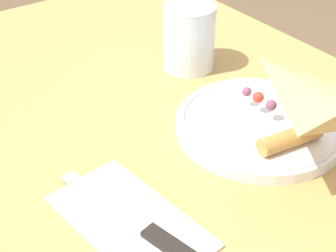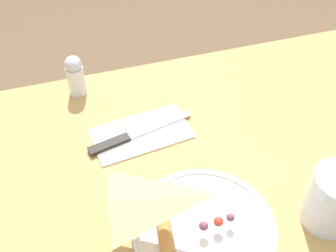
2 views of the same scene
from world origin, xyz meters
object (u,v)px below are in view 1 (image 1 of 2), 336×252
at_px(plate_pizza, 259,121).
at_px(napkin_folded, 130,221).
at_px(dining_table, 157,183).
at_px(milk_glass, 189,40).
at_px(butter_knife, 137,223).

xyz_separation_m(plate_pizza, napkin_folded, (-0.05, 0.24, -0.01)).
bearing_deg(dining_table, plate_pizza, -139.07).
height_order(plate_pizza, milk_glass, milk_glass).
bearing_deg(napkin_folded, plate_pizza, -79.26).
relative_size(napkin_folded, butter_knife, 0.91).
relative_size(dining_table, butter_knife, 4.53).
bearing_deg(plate_pizza, dining_table, 40.93).
bearing_deg(milk_glass, butter_knife, 133.92).
xyz_separation_m(plate_pizza, milk_glass, (0.20, -0.03, 0.03)).
height_order(plate_pizza, napkin_folded, plate_pizza).
bearing_deg(milk_glass, napkin_folded, 132.30).
bearing_deg(butter_knife, milk_glass, -58.68).
height_order(dining_table, napkin_folded, napkin_folded).
relative_size(dining_table, napkin_folded, 4.97).
height_order(dining_table, butter_knife, butter_knife).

